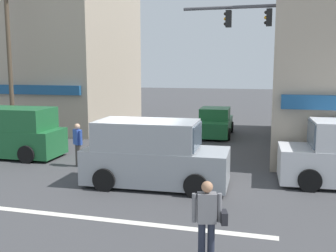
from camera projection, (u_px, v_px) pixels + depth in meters
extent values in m
plane|color=#3D3D3F|center=(140.00, 181.00, 13.27)|extent=(120.00, 120.00, 0.00)
cube|color=silver|center=(95.00, 218.00, 9.93)|extent=(9.00, 0.24, 0.01)
cube|color=tan|center=(22.00, 58.00, 26.17)|extent=(13.72, 8.61, 8.90)
cylinder|color=brown|center=(10.00, 61.00, 19.89)|extent=(0.22, 0.22, 8.21)
cylinder|color=#47474C|center=(316.00, 87.00, 13.86)|extent=(0.18, 0.18, 6.20)
cylinder|color=#47474C|center=(249.00, 7.00, 14.08)|extent=(4.80, 0.16, 0.12)
cube|color=black|center=(269.00, 17.00, 13.94)|extent=(0.20, 0.24, 0.60)
sphere|color=black|center=(266.00, 12.00, 13.95)|extent=(0.12, 0.12, 0.12)
sphere|color=orange|center=(266.00, 18.00, 13.98)|extent=(0.12, 0.12, 0.12)
sphere|color=black|center=(266.00, 23.00, 14.00)|extent=(0.12, 0.12, 0.12)
cube|color=black|center=(229.00, 19.00, 14.33)|extent=(0.20, 0.24, 0.60)
sphere|color=black|center=(225.00, 14.00, 14.33)|extent=(0.12, 0.12, 0.12)
sphere|color=orange|center=(225.00, 19.00, 14.36)|extent=(0.12, 0.12, 0.12)
sphere|color=black|center=(225.00, 24.00, 14.39)|extent=(0.12, 0.12, 0.12)
cube|color=#999EA3|center=(156.00, 165.00, 12.65)|extent=(4.68, 2.04, 1.10)
cube|color=#999EA3|center=(147.00, 135.00, 12.57)|extent=(3.28, 1.94, 0.90)
cube|color=#475666|center=(197.00, 136.00, 12.21)|extent=(0.13, 1.66, 0.76)
cylinder|color=black|center=(204.00, 170.00, 13.27)|extent=(0.73, 0.23, 0.72)
cylinder|color=black|center=(196.00, 186.00, 11.50)|extent=(0.73, 0.23, 0.72)
cylinder|color=black|center=(124.00, 165.00, 13.89)|extent=(0.73, 0.23, 0.72)
cylinder|color=black|center=(104.00, 180.00, 12.11)|extent=(0.73, 0.23, 0.72)
cube|color=#1E6033|center=(215.00, 126.00, 22.02)|extent=(1.88, 4.17, 0.80)
cube|color=#1E6033|center=(215.00, 114.00, 21.82)|extent=(1.64, 1.97, 0.64)
cube|color=#475666|center=(217.00, 112.00, 22.75)|extent=(1.44, 0.12, 0.54)
cylinder|color=black|center=(203.00, 126.00, 23.46)|extent=(0.21, 0.65, 0.64)
cylinder|color=black|center=(232.00, 127.00, 23.09)|extent=(0.21, 0.65, 0.64)
cylinder|color=black|center=(197.00, 133.00, 21.01)|extent=(0.21, 0.65, 0.64)
cylinder|color=black|center=(229.00, 134.00, 20.64)|extent=(0.21, 0.65, 0.64)
cube|color=#475666|center=(311.00, 134.00, 12.72)|extent=(0.14, 1.66, 0.76)
cylinder|color=black|center=(310.00, 180.00, 12.04)|extent=(0.73, 0.24, 0.72)
cylinder|color=black|center=(303.00, 166.00, 13.82)|extent=(0.73, 0.24, 0.72)
cube|color=#1E6033|center=(9.00, 141.00, 16.82)|extent=(4.67, 2.02, 1.10)
cube|color=#1E6033|center=(14.00, 118.00, 16.60)|extent=(3.27, 1.92, 0.90)
cylinder|color=black|center=(27.00, 154.00, 15.66)|extent=(0.73, 0.23, 0.72)
cylinder|color=black|center=(50.00, 146.00, 17.43)|extent=(0.73, 0.23, 0.72)
cylinder|color=#232838|center=(202.00, 244.00, 7.55)|extent=(0.14, 0.14, 0.86)
cylinder|color=#232838|center=(211.00, 244.00, 7.55)|extent=(0.14, 0.14, 0.86)
cube|color=slate|center=(207.00, 208.00, 7.45)|extent=(0.41, 0.31, 0.58)
sphere|color=#9E7051|center=(207.00, 187.00, 7.39)|extent=(0.22, 0.22, 0.22)
cylinder|color=slate|center=(194.00, 208.00, 7.45)|extent=(0.09, 0.09, 0.56)
cylinder|color=slate|center=(219.00, 208.00, 7.45)|extent=(0.09, 0.09, 0.56)
cube|color=black|center=(224.00, 217.00, 7.43)|extent=(0.19, 0.30, 0.24)
cylinder|color=#4C4742|center=(77.00, 155.00, 15.22)|extent=(0.14, 0.14, 0.86)
cylinder|color=#4C4742|center=(79.00, 156.00, 15.09)|extent=(0.14, 0.14, 0.86)
cube|color=#2D4CA5|center=(78.00, 137.00, 15.05)|extent=(0.42, 0.39, 0.58)
sphere|color=tan|center=(77.00, 126.00, 14.99)|extent=(0.22, 0.22, 0.22)
cylinder|color=#2D4CA5|center=(75.00, 136.00, 15.23)|extent=(0.09, 0.09, 0.56)
cylinder|color=#2D4CA5|center=(80.00, 138.00, 14.86)|extent=(0.09, 0.09, 0.56)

